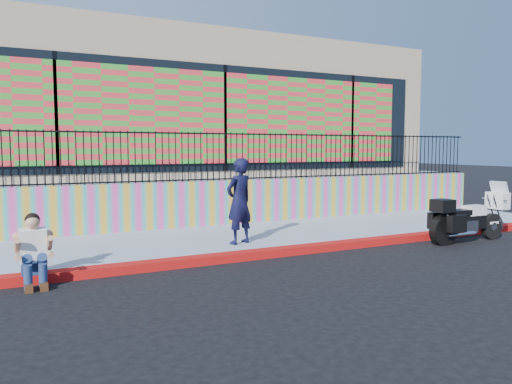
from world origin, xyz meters
TOP-DOWN VIEW (x-y plane):
  - ground at (0.00, 0.00)m, footprint 90.00×90.00m
  - red_curb at (0.00, 0.00)m, footprint 16.00×0.30m
  - sidewalk at (0.00, 1.65)m, footprint 16.00×3.00m
  - mural_wall at (0.00, 3.25)m, footprint 16.00×0.20m
  - metal_fence at (0.00, 3.25)m, footprint 15.80×0.04m
  - elevated_platform at (0.00, 8.35)m, footprint 16.00×10.00m
  - storefront_building at (0.00, 8.13)m, footprint 14.00×8.06m
  - police_motorcycle at (3.69, -0.66)m, footprint 2.10×0.70m
  - police_officer at (-1.16, 0.75)m, footprint 0.72×0.59m
  - seated_man at (-4.96, -0.20)m, footprint 0.54×0.71m

SIDE VIEW (x-z plane):
  - ground at x=0.00m, z-range 0.00..0.00m
  - red_curb at x=0.00m, z-range 0.00..0.15m
  - sidewalk at x=0.00m, z-range 0.00..0.15m
  - seated_man at x=-4.96m, z-range -0.08..0.98m
  - police_motorcycle at x=3.69m, z-range -0.11..1.20m
  - elevated_platform at x=0.00m, z-range 0.00..1.25m
  - mural_wall at x=0.00m, z-range 0.15..1.25m
  - police_officer at x=-1.16m, z-range 0.15..1.86m
  - metal_fence at x=0.00m, z-range 1.25..2.45m
  - storefront_building at x=0.00m, z-range 1.25..5.25m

